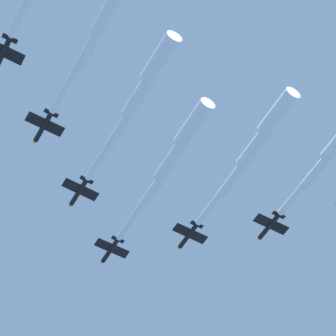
{
  "coord_description": "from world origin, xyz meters",
  "views": [
    {
      "loc": [
        67.47,
        -91.46,
        0.56
      ],
      "look_at": [
        0.0,
        0.0,
        142.4
      ],
      "focal_mm": 87.8,
      "sensor_mm": 36.0,
      "label": 1
    }
  ],
  "objects_px": {
    "jet_port_mid": "(109,9)",
    "jet_port_inner": "(139,96)",
    "jet_lead": "(171,159)",
    "jet_starboard_inner": "(254,147)"
  },
  "relations": [
    {
      "from": "jet_port_mid",
      "to": "jet_port_inner",
      "type": "bearing_deg",
      "value": 111.52
    },
    {
      "from": "jet_lead",
      "to": "jet_port_mid",
      "type": "distance_m",
      "value": 38.33
    },
    {
      "from": "jet_lead",
      "to": "jet_starboard_inner",
      "type": "height_order",
      "value": "jet_starboard_inner"
    },
    {
      "from": "jet_port_inner",
      "to": "jet_starboard_inner",
      "type": "distance_m",
      "value": 28.25
    },
    {
      "from": "jet_port_inner",
      "to": "jet_starboard_inner",
      "type": "bearing_deg",
      "value": 64.87
    },
    {
      "from": "jet_port_inner",
      "to": "jet_port_mid",
      "type": "xyz_separation_m",
      "value": [
        7.54,
        -19.12,
        0.09
      ]
    },
    {
      "from": "jet_lead",
      "to": "jet_port_mid",
      "type": "height_order",
      "value": "jet_port_mid"
    },
    {
      "from": "jet_lead",
      "to": "jet_port_mid",
      "type": "relative_size",
      "value": 0.98
    },
    {
      "from": "jet_port_inner",
      "to": "jet_lead",
      "type": "bearing_deg",
      "value": 103.97
    },
    {
      "from": "jet_lead",
      "to": "jet_port_mid",
      "type": "xyz_separation_m",
      "value": [
        11.85,
        -36.45,
        0.41
      ]
    }
  ]
}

